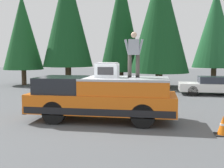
# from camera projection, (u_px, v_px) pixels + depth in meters

# --- Properties ---
(ground_plane) EXTENTS (90.00, 90.00, 0.00)m
(ground_plane) POSITION_uv_depth(u_px,v_px,m) (97.00, 120.00, 10.46)
(ground_plane) COLOR #4C4F51
(pickup_truck) EXTENTS (2.01, 5.54, 1.65)m
(pickup_truck) POSITION_uv_depth(u_px,v_px,m) (102.00, 98.00, 10.41)
(pickup_truck) COLOR orange
(pickup_truck) RESTS_ON ground
(compressor_unit) EXTENTS (0.65, 0.84, 0.56)m
(compressor_unit) POSITION_uv_depth(u_px,v_px,m) (107.00, 70.00, 10.24)
(compressor_unit) COLOR silver
(compressor_unit) RESTS_ON pickup_truck
(person_on_truck_bed) EXTENTS (0.29, 0.72, 1.69)m
(person_on_truck_bed) POSITION_uv_depth(u_px,v_px,m) (134.00, 53.00, 10.24)
(person_on_truck_bed) COLOR #423D38
(person_on_truck_bed) RESTS_ON pickup_truck
(parked_car_white) EXTENTS (1.64, 4.10, 1.16)m
(parked_car_white) POSITION_uv_depth(u_px,v_px,m) (213.00, 86.00, 17.33)
(parked_car_white) COLOR white
(parked_car_white) RESTS_ON ground
(traffic_cone) EXTENTS (0.47, 0.47, 0.62)m
(traffic_cone) POSITION_uv_depth(u_px,v_px,m) (223.00, 126.00, 8.49)
(traffic_cone) COLOR black
(traffic_cone) RESTS_ON ground
(conifer_left) EXTENTS (3.51, 3.51, 7.80)m
(conifer_left) POSITION_uv_depth(u_px,v_px,m) (215.00, 28.00, 22.00)
(conifer_left) COLOR #4C3826
(conifer_left) RESTS_ON ground
(conifer_center_left) EXTENTS (4.57, 4.57, 9.58)m
(conifer_center_left) POSITION_uv_depth(u_px,v_px,m) (160.00, 18.00, 21.01)
(conifer_center_left) COLOR #4C3826
(conifer_center_left) RESTS_ON ground
(conifer_center_right) EXTENTS (3.67, 3.67, 9.59)m
(conifer_center_right) POSITION_uv_depth(u_px,v_px,m) (121.00, 22.00, 23.73)
(conifer_center_right) COLOR #4C3826
(conifer_center_right) RESTS_ON ground
(conifer_right) EXTENTS (4.09, 4.09, 9.75)m
(conifer_right) POSITION_uv_depth(u_px,v_px,m) (67.00, 16.00, 22.28)
(conifer_right) COLOR #4C3826
(conifer_right) RESTS_ON ground
(conifer_far_right) EXTENTS (3.30, 3.30, 7.53)m
(conifer_far_right) POSITION_uv_depth(u_px,v_px,m) (23.00, 32.00, 22.92)
(conifer_far_right) COLOR #4C3826
(conifer_far_right) RESTS_ON ground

